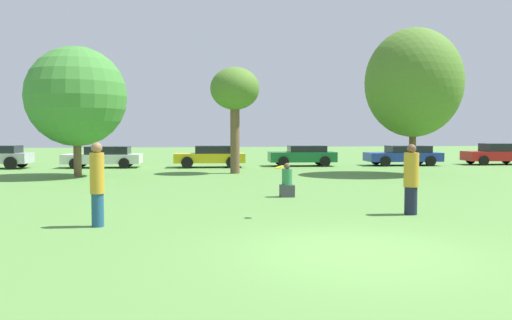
% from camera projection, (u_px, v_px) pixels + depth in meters
% --- Properties ---
extents(ground_plane, '(120.00, 120.00, 0.00)m').
position_uv_depth(ground_plane, '(359.00, 252.00, 9.18)').
color(ground_plane, '#54843D').
extents(person_thrower, '(0.31, 0.31, 1.88)m').
position_uv_depth(person_thrower, '(97.00, 183.00, 11.59)').
color(person_thrower, navy).
rests_on(person_thrower, ground).
extents(person_catcher, '(0.38, 0.38, 1.79)m').
position_uv_depth(person_catcher, '(411.00, 179.00, 13.29)').
color(person_catcher, '#191E33').
rests_on(person_catcher, ground).
extents(frisbee, '(0.23, 0.23, 0.10)m').
position_uv_depth(frisbee, '(279.00, 167.00, 12.79)').
color(frisbee, yellow).
extents(bystander_sitting, '(0.45, 0.37, 1.10)m').
position_uv_depth(bystander_sitting, '(287.00, 183.00, 16.87)').
color(bystander_sitting, '#3F3F47').
rests_on(bystander_sitting, ground).
extents(tree_0, '(4.58, 4.58, 6.00)m').
position_uv_depth(tree_0, '(76.00, 97.00, 24.05)').
color(tree_0, brown).
rests_on(tree_0, ground).
extents(tree_1, '(2.45, 2.45, 5.30)m').
position_uv_depth(tree_1, '(235.00, 91.00, 26.02)').
color(tree_1, brown).
rests_on(tree_1, ground).
extents(tree_2, '(4.67, 4.67, 7.09)m').
position_uv_depth(tree_2, '(414.00, 83.00, 25.31)').
color(tree_2, brown).
rests_on(tree_2, ground).
extents(parked_car_white, '(4.45, 2.07, 1.24)m').
position_uv_depth(parked_car_white, '(104.00, 157.00, 30.26)').
color(parked_car_white, silver).
rests_on(parked_car_white, ground).
extents(parked_car_yellow, '(4.17, 2.04, 1.26)m').
position_uv_depth(parked_car_yellow, '(211.00, 156.00, 30.55)').
color(parked_car_yellow, gold).
rests_on(parked_car_yellow, ground).
extents(parked_car_green, '(4.08, 1.99, 1.24)m').
position_uv_depth(parked_car_green, '(303.00, 155.00, 31.68)').
color(parked_car_green, '#196633').
rests_on(parked_car_green, ground).
extents(parked_car_blue, '(4.60, 2.14, 1.22)m').
position_uv_depth(parked_car_blue, '(404.00, 155.00, 32.23)').
color(parked_car_blue, '#1E389E').
rests_on(parked_car_blue, ground).
extents(parked_car_red, '(3.96, 1.96, 1.34)m').
position_uv_depth(parked_car_red, '(497.00, 154.00, 33.05)').
color(parked_car_red, red).
rests_on(parked_car_red, ground).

